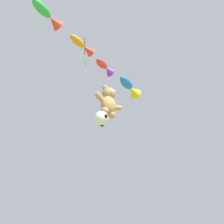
# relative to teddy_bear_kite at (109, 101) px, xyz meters

# --- Properties ---
(teddy_bear_kite) EXTENTS (2.23, 0.98, 2.26)m
(teddy_bear_kite) POSITION_rel_teddy_bear_kite_xyz_m (0.00, 0.00, 0.00)
(teddy_bear_kite) COLOR tan
(soccer_ball_kite) EXTENTS (0.87, 0.87, 0.80)m
(soccer_ball_kite) POSITION_rel_teddy_bear_kite_xyz_m (-0.78, -0.27, -1.80)
(soccer_ball_kite) COLOR white
(fish_kite_cobalt) EXTENTS (2.31, 1.25, 0.87)m
(fish_kite_cobalt) POSITION_rel_teddy_bear_kite_xyz_m (2.12, -0.06, 2.58)
(fish_kite_cobalt) COLOR blue
(fish_kite_crimson) EXTENTS (1.56, 0.82, 0.67)m
(fish_kite_crimson) POSITION_rel_teddy_bear_kite_xyz_m (-0.59, -0.26, 2.51)
(fish_kite_crimson) COLOR red
(fish_kite_tangerine) EXTENTS (1.72, 0.64, 0.57)m
(fish_kite_tangerine) POSITION_rel_teddy_bear_kite_xyz_m (-2.85, -0.74, 2.24)
(fish_kite_tangerine) COLOR orange
(fish_kite_emerald) EXTENTS (1.83, 0.92, 0.65)m
(fish_kite_emerald) POSITION_rel_teddy_bear_kite_xyz_m (-5.38, -1.13, 1.99)
(fish_kite_emerald) COLOR green
(diamond_kite) EXTENTS (0.89, 1.16, 3.09)m
(diamond_kite) POSITION_rel_teddy_bear_kite_xyz_m (-2.28, -0.06, 3.20)
(diamond_kite) COLOR red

